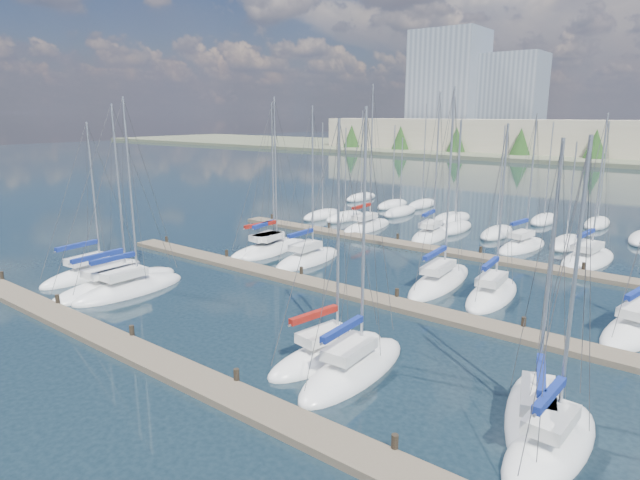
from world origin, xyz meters
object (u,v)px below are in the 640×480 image
Objects in this scene: sailboat_f at (535,418)px; sailboat_h at (270,248)px; sailboat_l at (492,294)px; sailboat_b at (117,285)px; sailboat_i at (271,249)px; sailboat_e at (354,369)px; sailboat_g at (551,444)px; sailboat_p at (522,246)px; sailboat_n at (366,227)px; sailboat_j at (308,259)px; sailboat_c at (130,289)px; sailboat_o at (431,235)px; sailboat_d at (328,355)px; sailboat_a at (93,273)px; sailboat_k at (440,281)px; sailboat_q at (588,259)px.

sailboat_f is 29.69m from sailboat_h.
sailboat_h is at bearing 175.42° from sailboat_l.
sailboat_b is 1.10× the size of sailboat_l.
sailboat_e is (18.51, -14.11, -0.01)m from sailboat_i.
sailboat_p is (-10.34, 29.05, 0.00)m from sailboat_g.
sailboat_f is 0.76× the size of sailboat_n.
sailboat_b is 0.86× the size of sailboat_n.
sailboat_e is (13.82, -13.56, 0.00)m from sailboat_j.
sailboat_f is at bearing 2.13° from sailboat_c.
sailboat_l is 0.86× the size of sailboat_i.
sailboat_n is 1.20× the size of sailboat_e.
sailboat_g is 30.84m from sailboat_p.
sailboat_j is (-21.75, 12.57, 0.00)m from sailboat_f.
sailboat_f is at bearing -18.46° from sailboat_i.
sailboat_b is 0.91× the size of sailboat_o.
sailboat_b is 1.00× the size of sailboat_j.
sailboat_o reaches higher than sailboat_f.
sailboat_n is (1.69, 12.83, 0.02)m from sailboat_h.
sailboat_g is at bearing 4.79° from sailboat_d.
sailboat_e is 0.95× the size of sailboat_c.
sailboat_b reaches higher than sailboat_e.
sailboat_a is at bearing -122.36° from sailboat_h.
sailboat_l is 0.82× the size of sailboat_o.
sailboat_g is at bearing -20.01° from sailboat_i.
sailboat_f is 0.93× the size of sailboat_p.
sailboat_n is 13.03m from sailboat_i.
sailboat_f is 7.99m from sailboat_e.
sailboat_i is at bearing -48.93° from sailboat_h.
sailboat_b is at bearing 165.27° from sailboat_f.
sailboat_i is 13.84m from sailboat_c.
sailboat_k reaches higher than sailboat_p.
sailboat_o is at bearing 2.80° from sailboat_n.
sailboat_f is at bearing -67.90° from sailboat_l.
sailboat_k is at bearing 37.46° from sailboat_b.
sailboat_a is 0.82× the size of sailboat_o.
sailboat_j is (10.12, 12.93, 0.00)m from sailboat_a.
sailboat_h is at bearing 150.11° from sailboat_i.
sailboat_d is at bearing -31.39° from sailboat_i.
sailboat_i is (-16.67, 13.65, 0.00)m from sailboat_d.
sailboat_q is 0.82× the size of sailboat_n.
sailboat_q is (22.83, 13.31, -0.01)m from sailboat_h.
sailboat_l is at bearing 0.32° from sailboat_j.
sailboat_l is (21.27, 14.07, 0.01)m from sailboat_b.
sailboat_i is at bearing 63.62° from sailboat_a.
sailboat_c is at bearing -149.49° from sailboat_l.
sailboat_c is 0.94× the size of sailboat_o.
sailboat_e is (1.44, -28.62, -0.00)m from sailboat_p.
sailboat_f is 31.87m from sailboat_a.
sailboat_q is (-3.75, 26.55, -0.01)m from sailboat_f.
sailboat_d is (-10.75, 0.89, 0.00)m from sailboat_g.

